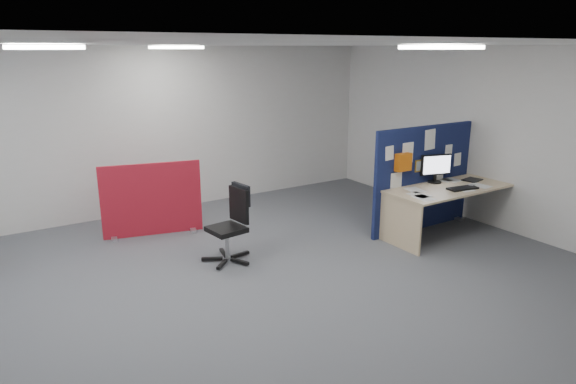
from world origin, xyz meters
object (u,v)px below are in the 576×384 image
red_divider (152,200)px  office_chair (233,219)px  navy_divider (422,178)px  monitor_main (436,167)px  main_desk (445,197)px

red_divider → office_chair: 1.58m
office_chair → navy_divider: bearing=-16.1°
monitor_main → office_chair: size_ratio=0.49×
navy_divider → monitor_main: 0.25m
main_desk → office_chair: size_ratio=1.98×
red_divider → office_chair: size_ratio=1.44×
navy_divider → red_divider: navy_divider is taller
red_divider → main_desk: bearing=-18.9°
navy_divider → office_chair: 2.97m
navy_divider → red_divider: (-3.51, 1.92, -0.27)m
main_desk → office_chair: bearing=165.3°
monitor_main → navy_divider: bearing=153.1°
navy_divider → main_desk: 0.43m
navy_divider → monitor_main: (0.13, -0.12, 0.17)m
main_desk → monitor_main: monitor_main is taller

